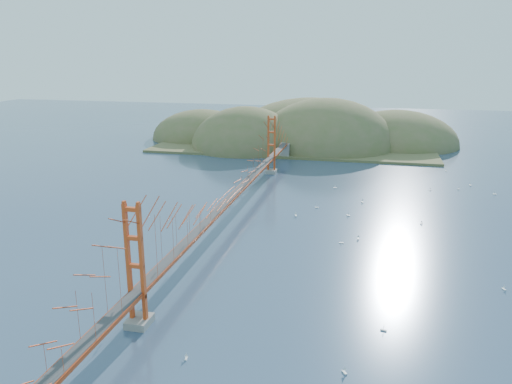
% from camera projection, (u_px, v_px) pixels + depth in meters
% --- Properties ---
extents(ground, '(320.00, 320.00, 0.00)m').
position_uv_depth(ground, '(231.00, 220.00, 73.30)').
color(ground, '#334866').
rests_on(ground, ground).
extents(bridge, '(2.20, 94.40, 12.00)m').
position_uv_depth(bridge, '(230.00, 173.00, 71.57)').
color(bridge, gray).
rests_on(bridge, ground).
extents(far_headlands, '(84.00, 58.00, 25.00)m').
position_uv_depth(far_headlands, '(307.00, 141.00, 137.02)').
color(far_headlands, brown).
rests_on(far_headlands, ground).
extents(sailboat_14, '(0.46, 0.56, 0.66)m').
position_uv_depth(sailboat_14, '(358.00, 238.00, 65.79)').
color(sailboat_14, white).
rests_on(sailboat_14, ground).
extents(sailboat_17, '(0.66, 0.60, 0.74)m').
position_uv_depth(sailboat_17, '(495.00, 194.00, 86.18)').
color(sailboat_17, white).
rests_on(sailboat_17, ground).
extents(sailboat_16, '(0.67, 0.67, 0.72)m').
position_uv_depth(sailboat_16, '(348.00, 215.00, 75.05)').
color(sailboat_16, white).
rests_on(sailboat_16, ground).
extents(sailboat_7, '(0.50, 0.48, 0.56)m').
position_uv_depth(sailboat_7, '(446.00, 171.00, 102.80)').
color(sailboat_7, white).
rests_on(sailboat_7, ground).
extents(sailboat_2, '(0.59, 0.55, 0.66)m').
position_uv_depth(sailboat_2, '(384.00, 329.00, 44.19)').
color(sailboat_2, white).
rests_on(sailboat_2, ground).
extents(sailboat_4, '(0.56, 0.56, 0.59)m').
position_uv_depth(sailboat_4, '(421.00, 223.00, 71.54)').
color(sailboat_4, white).
rests_on(sailboat_4, ground).
extents(sailboat_15, '(0.59, 0.59, 0.65)m').
position_uv_depth(sailboat_15, '(470.00, 185.00, 91.98)').
color(sailboat_15, white).
rests_on(sailboat_15, ground).
extents(sailboat_5, '(0.55, 0.55, 0.61)m').
position_uv_depth(sailboat_5, '(504.00, 288.00, 51.81)').
color(sailboat_5, white).
rests_on(sailboat_5, ground).
extents(sailboat_12, '(0.58, 0.51, 0.66)m').
position_uv_depth(sailboat_12, '(335.00, 187.00, 90.28)').
color(sailboat_12, white).
rests_on(sailboat_12, ground).
extents(sailboat_6, '(0.62, 0.62, 0.66)m').
position_uv_depth(sailboat_6, '(344.00, 371.00, 38.37)').
color(sailboat_6, white).
rests_on(sailboat_6, ground).
extents(sailboat_3, '(0.59, 0.48, 0.68)m').
position_uv_depth(sailboat_3, '(317.00, 207.00, 78.89)').
color(sailboat_3, white).
rests_on(sailboat_3, ground).
extents(sailboat_8, '(0.53, 0.53, 0.56)m').
position_uv_depth(sailboat_8, '(430.00, 190.00, 88.79)').
color(sailboat_8, white).
rests_on(sailboat_8, ground).
extents(sailboat_0, '(0.65, 0.65, 0.73)m').
position_uv_depth(sailboat_0, '(296.00, 215.00, 74.97)').
color(sailboat_0, white).
rests_on(sailboat_0, ground).
extents(sailboat_1, '(0.64, 0.64, 0.69)m').
position_uv_depth(sailboat_1, '(362.00, 202.00, 81.64)').
color(sailboat_1, white).
rests_on(sailboat_1, ground).
extents(sailboat_10, '(0.44, 0.50, 0.57)m').
position_uv_depth(sailboat_10, '(186.00, 357.00, 40.14)').
color(sailboat_10, white).
rests_on(sailboat_10, ground).
extents(sailboat_9, '(0.55, 0.55, 0.58)m').
position_uv_depth(sailboat_9, '(459.00, 189.00, 89.38)').
color(sailboat_9, white).
rests_on(sailboat_9, ground).
extents(sailboat_extra_0, '(0.58, 0.50, 0.66)m').
position_uv_depth(sailboat_extra_0, '(342.00, 242.00, 64.31)').
color(sailboat_extra_0, white).
rests_on(sailboat_extra_0, ground).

